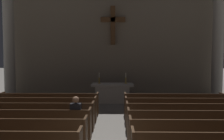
{
  "coord_description": "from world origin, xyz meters",
  "views": [
    {
      "loc": [
        0.23,
        -4.28,
        2.57
      ],
      "look_at": [
        0.0,
        7.43,
        1.8
      ],
      "focal_mm": 39.69,
      "sensor_mm": 36.0,
      "label": 1
    }
  ],
  "objects": [
    {
      "name": "pew_right_row_3",
      "position": [
        2.58,
        1.94,
        0.48
      ],
      "size": [
        4.08,
        0.5,
        0.95
      ],
      "color": "#422B19",
      "rests_on": "ground"
    },
    {
      "name": "pew_right_row_7",
      "position": [
        2.58,
        5.91,
        0.48
      ],
      "size": [
        4.08,
        0.5,
        0.95
      ],
      "color": "#422B19",
      "rests_on": "ground"
    },
    {
      "name": "pew_right_row_6",
      "position": [
        2.58,
        4.92,
        0.48
      ],
      "size": [
        4.08,
        0.5,
        0.95
      ],
      "color": "#422B19",
      "rests_on": "ground"
    },
    {
      "name": "lone_worshipper",
      "position": [
        -0.98,
        2.97,
        0.69
      ],
      "size": [
        0.32,
        0.43,
        1.32
      ],
      "color": "#26262B",
      "rests_on": "ground"
    },
    {
      "name": "column_left_fourth",
      "position": [
        -5.6,
        9.02,
        3.55
      ],
      "size": [
        0.88,
        0.88,
        7.27
      ],
      "color": "#ADA89E",
      "rests_on": "ground"
    },
    {
      "name": "pew_left_row_5",
      "position": [
        -2.58,
        3.93,
        0.48
      ],
      "size": [
        4.08,
        0.5,
        0.95
      ],
      "color": "#422B19",
      "rests_on": "ground"
    },
    {
      "name": "pew_right_row_4",
      "position": [
        2.58,
        2.93,
        0.48
      ],
      "size": [
        4.08,
        0.5,
        0.95
      ],
      "color": "#422B19",
      "rests_on": "ground"
    },
    {
      "name": "candlestick_right",
      "position": [
        0.7,
        8.64,
        1.19
      ],
      "size": [
        0.16,
        0.16,
        0.57
      ],
      "color": "#B79338",
      "rests_on": "altar"
    },
    {
      "name": "pew_left_row_3",
      "position": [
        -2.58,
        1.94,
        0.48
      ],
      "size": [
        4.08,
        0.5,
        0.95
      ],
      "color": "#422B19",
      "rests_on": "ground"
    },
    {
      "name": "apse_with_cross",
      "position": [
        0.0,
        10.31,
        3.82
      ],
      "size": [
        12.13,
        0.51,
        7.62
      ],
      "color": "gray",
      "rests_on": "ground"
    },
    {
      "name": "pew_right_row_5",
      "position": [
        2.58,
        3.93,
        0.48
      ],
      "size": [
        4.08,
        0.5,
        0.95
      ],
      "color": "#422B19",
      "rests_on": "ground"
    },
    {
      "name": "altar",
      "position": [
        0.0,
        8.64,
        0.53
      ],
      "size": [
        2.2,
        0.9,
        1.01
      ],
      "color": "#BCB7AD",
      "rests_on": "ground"
    },
    {
      "name": "pew_left_row_7",
      "position": [
        -2.58,
        5.91,
        0.48
      ],
      "size": [
        4.08,
        0.5,
        0.95
      ],
      "color": "#422B19",
      "rests_on": "ground"
    },
    {
      "name": "pew_left_row_6",
      "position": [
        -2.58,
        4.92,
        0.48
      ],
      "size": [
        4.08,
        0.5,
        0.95
      ],
      "color": "#422B19",
      "rests_on": "ground"
    },
    {
      "name": "pew_left_row_4",
      "position": [
        -2.58,
        2.93,
        0.48
      ],
      "size": [
        4.08,
        0.5,
        0.95
      ],
      "color": "#422B19",
      "rests_on": "ground"
    },
    {
      "name": "candlestick_left",
      "position": [
        -0.7,
        8.64,
        1.19
      ],
      "size": [
        0.16,
        0.16,
        0.57
      ],
      "color": "#B79338",
      "rests_on": "altar"
    },
    {
      "name": "column_right_fourth",
      "position": [
        5.6,
        9.02,
        3.55
      ],
      "size": [
        0.88,
        0.88,
        7.27
      ],
      "color": "#ADA89E",
      "rests_on": "ground"
    }
  ]
}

